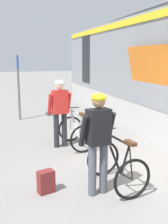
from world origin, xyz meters
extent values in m
plane|color=gray|center=(0.00, 0.00, 0.00)|extent=(80.00, 80.00, 0.00)
cube|color=yellow|center=(1.50, 1.86, 3.42)|extent=(0.04, 17.43, 0.20)
cube|color=black|center=(1.51, 8.09, 2.25)|extent=(0.03, 1.10, 2.29)
cylinder|color=#232328|center=(-1.21, 2.19, 0.45)|extent=(0.14, 0.14, 0.90)
cylinder|color=#232328|center=(-0.99, 2.22, 0.45)|extent=(0.14, 0.14, 0.90)
cube|color=red|center=(-1.10, 2.20, 1.20)|extent=(0.41, 0.29, 0.60)
cylinder|color=red|center=(-1.36, 2.21, 1.15)|extent=(0.12, 0.27, 0.56)
cylinder|color=red|center=(-0.85, 2.27, 1.15)|extent=(0.12, 0.27, 0.56)
sphere|color=beige|center=(-1.10, 2.20, 1.63)|extent=(0.22, 0.22, 0.22)
ellipsoid|color=white|center=(-1.10, 2.20, 1.69)|extent=(0.29, 0.30, 0.14)
cylinder|color=#4C515B|center=(-1.15, -0.47, 0.45)|extent=(0.14, 0.14, 0.90)
cylinder|color=#4C515B|center=(-0.93, -0.43, 0.45)|extent=(0.14, 0.14, 0.90)
cube|color=black|center=(-1.04, -0.45, 1.20)|extent=(0.41, 0.30, 0.60)
cylinder|color=black|center=(-1.31, -0.45, 1.15)|extent=(0.13, 0.27, 0.56)
cylinder|color=black|center=(-0.79, -0.37, 1.15)|extent=(0.13, 0.27, 0.56)
sphere|color=#9E7051|center=(-1.04, -0.45, 1.63)|extent=(0.22, 0.22, 0.22)
ellipsoid|color=yellow|center=(-1.04, -0.45, 1.69)|extent=(0.29, 0.31, 0.14)
torus|color=black|center=(-0.72, 2.59, 0.36)|extent=(0.71, 0.09, 0.71)
torus|color=black|center=(-0.66, 1.57, 0.36)|extent=(0.71, 0.09, 0.71)
cylinder|color=silver|center=(-0.70, 2.23, 0.60)|extent=(0.08, 0.65, 0.63)
cylinder|color=silver|center=(-0.69, 2.12, 0.91)|extent=(0.09, 0.85, 0.04)
cylinder|color=silver|center=(-0.68, 1.81, 0.60)|extent=(0.06, 0.28, 0.62)
cylinder|color=silver|center=(-0.67, 1.75, 0.33)|extent=(0.05, 0.36, 0.08)
cylinder|color=silver|center=(-0.66, 1.63, 0.63)|extent=(0.03, 0.14, 0.56)
cylinder|color=silver|center=(-0.72, 2.56, 0.63)|extent=(0.04, 0.08, 0.55)
cylinder|color=black|center=(-0.72, 2.54, 0.97)|extent=(0.48, 0.05, 0.02)
cube|color=#4C2D19|center=(-0.67, 1.66, 0.96)|extent=(0.11, 0.25, 0.06)
torus|color=black|center=(-0.68, 0.21, 0.36)|extent=(0.71, 0.13, 0.71)
torus|color=black|center=(-0.57, -0.80, 0.36)|extent=(0.71, 0.13, 0.71)
cylinder|color=black|center=(-0.64, -0.14, 0.60)|extent=(0.12, 0.64, 0.63)
cylinder|color=black|center=(-0.63, -0.26, 0.91)|extent=(0.14, 0.85, 0.04)
cylinder|color=black|center=(-0.59, -0.56, 0.60)|extent=(0.07, 0.28, 0.62)
cylinder|color=black|center=(-0.59, -0.62, 0.33)|extent=(0.07, 0.36, 0.08)
cylinder|color=black|center=(-0.57, -0.74, 0.63)|extent=(0.04, 0.15, 0.56)
cylinder|color=black|center=(-0.68, 0.19, 0.63)|extent=(0.04, 0.08, 0.55)
cylinder|color=black|center=(-0.68, 0.16, 0.97)|extent=(0.48, 0.08, 0.02)
cube|color=#4C2D19|center=(-0.58, -0.71, 0.96)|extent=(0.13, 0.25, 0.06)
cube|color=maroon|center=(-1.89, -0.14, 0.20)|extent=(0.32, 0.25, 0.40)
cylinder|color=#595B60|center=(-1.87, 5.72, 1.20)|extent=(0.08, 0.08, 2.40)
cube|color=#193F99|center=(-1.87, 5.72, 2.15)|extent=(0.04, 0.70, 0.44)
camera|label=1|loc=(-2.58, -4.50, 2.33)|focal=43.31mm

